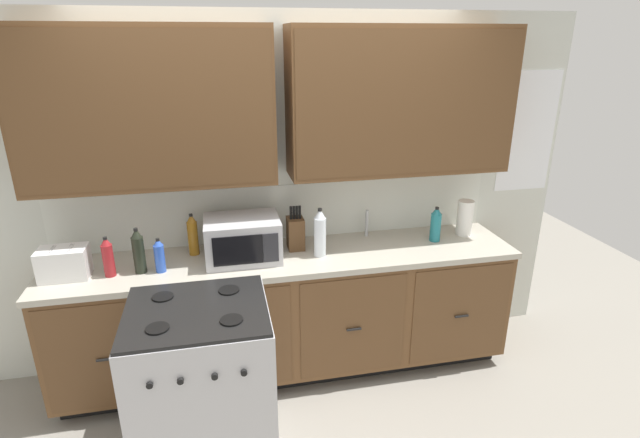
{
  "coord_description": "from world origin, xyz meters",
  "views": [
    {
      "loc": [
        -0.42,
        -2.69,
        2.29
      ],
      "look_at": [
        0.22,
        0.27,
        1.17
      ],
      "focal_mm": 27.59,
      "sensor_mm": 36.0,
      "label": 1
    }
  ],
  "objects_px": {
    "microwave": "(243,239)",
    "toaster": "(64,263)",
    "bottle_clear": "(320,233)",
    "bottle_red": "(108,257)",
    "bottle_teal": "(436,224)",
    "bottle_blue": "(159,256)",
    "paper_towel_roll": "(465,218)",
    "bottle_amber": "(193,235)",
    "knife_block": "(295,233)",
    "stove_range": "(203,382)",
    "bottle_dark": "(139,251)"
  },
  "relations": [
    {
      "from": "toaster",
      "to": "bottle_amber",
      "type": "distance_m",
      "value": 0.78
    },
    {
      "from": "bottle_red",
      "to": "bottle_blue",
      "type": "bearing_deg",
      "value": -1.0
    },
    {
      "from": "bottle_clear",
      "to": "knife_block",
      "type": "bearing_deg",
      "value": 132.6
    },
    {
      "from": "paper_towel_roll",
      "to": "bottle_clear",
      "type": "xyz_separation_m",
      "value": [
        -1.12,
        -0.14,
        0.03
      ]
    },
    {
      "from": "paper_towel_roll",
      "to": "bottle_amber",
      "type": "bearing_deg",
      "value": 178.39
    },
    {
      "from": "stove_range",
      "to": "bottle_dark",
      "type": "xyz_separation_m",
      "value": [
        -0.34,
        0.56,
        0.59
      ]
    },
    {
      "from": "paper_towel_roll",
      "to": "bottle_clear",
      "type": "height_order",
      "value": "bottle_clear"
    },
    {
      "from": "bottle_red",
      "to": "bottle_blue",
      "type": "distance_m",
      "value": 0.3
    },
    {
      "from": "bottle_amber",
      "to": "microwave",
      "type": "bearing_deg",
      "value": -23.99
    },
    {
      "from": "bottle_clear",
      "to": "bottle_blue",
      "type": "distance_m",
      "value": 1.02
    },
    {
      "from": "bottle_teal",
      "to": "microwave",
      "type": "bearing_deg",
      "value": -179.15
    },
    {
      "from": "bottle_amber",
      "to": "bottle_blue",
      "type": "xyz_separation_m",
      "value": [
        -0.2,
        -0.23,
        -0.03
      ]
    },
    {
      "from": "bottle_teal",
      "to": "bottle_red",
      "type": "bearing_deg",
      "value": -177.4
    },
    {
      "from": "microwave",
      "to": "bottle_teal",
      "type": "distance_m",
      "value": 1.36
    },
    {
      "from": "paper_towel_roll",
      "to": "bottle_blue",
      "type": "xyz_separation_m",
      "value": [
        -2.14,
        -0.17,
        -0.02
      ]
    },
    {
      "from": "toaster",
      "to": "knife_block",
      "type": "bearing_deg",
      "value": 5.63
    },
    {
      "from": "bottle_amber",
      "to": "bottle_blue",
      "type": "bearing_deg",
      "value": -130.95
    },
    {
      "from": "microwave",
      "to": "bottle_blue",
      "type": "bearing_deg",
      "value": -170.78
    },
    {
      "from": "toaster",
      "to": "bottle_red",
      "type": "bearing_deg",
      "value": -7.24
    },
    {
      "from": "knife_block",
      "to": "bottle_red",
      "type": "relative_size",
      "value": 1.22
    },
    {
      "from": "knife_block",
      "to": "stove_range",
      "type": "bearing_deg",
      "value": -132.09
    },
    {
      "from": "bottle_amber",
      "to": "bottle_clear",
      "type": "bearing_deg",
      "value": -13.47
    },
    {
      "from": "knife_block",
      "to": "bottle_clear",
      "type": "bearing_deg",
      "value": -47.4
    },
    {
      "from": "microwave",
      "to": "bottle_dark",
      "type": "distance_m",
      "value": 0.64
    },
    {
      "from": "microwave",
      "to": "bottle_clear",
      "type": "bearing_deg",
      "value": -6.22
    },
    {
      "from": "toaster",
      "to": "paper_towel_roll",
      "type": "xyz_separation_m",
      "value": [
        2.69,
        0.13,
        0.03
      ]
    },
    {
      "from": "microwave",
      "to": "knife_block",
      "type": "distance_m",
      "value": 0.38
    },
    {
      "from": "stove_range",
      "to": "toaster",
      "type": "height_order",
      "value": "toaster"
    },
    {
      "from": "stove_range",
      "to": "bottle_clear",
      "type": "relative_size",
      "value": 2.87
    },
    {
      "from": "microwave",
      "to": "knife_block",
      "type": "xyz_separation_m",
      "value": [
        0.36,
        0.1,
        -0.02
      ]
    },
    {
      "from": "bottle_red",
      "to": "bottle_clear",
      "type": "bearing_deg",
      "value": 1.03
    },
    {
      "from": "bottle_teal",
      "to": "bottle_clear",
      "type": "bearing_deg",
      "value": -175.01
    },
    {
      "from": "knife_block",
      "to": "bottle_teal",
      "type": "distance_m",
      "value": 1.0
    },
    {
      "from": "toaster",
      "to": "bottle_blue",
      "type": "height_order",
      "value": "bottle_blue"
    },
    {
      "from": "knife_block",
      "to": "bottle_teal",
      "type": "bearing_deg",
      "value": -4.37
    },
    {
      "from": "knife_block",
      "to": "bottle_teal",
      "type": "height_order",
      "value": "knife_block"
    },
    {
      "from": "paper_towel_roll",
      "to": "bottle_red",
      "type": "xyz_separation_m",
      "value": [
        -2.43,
        -0.17,
        -0.01
      ]
    },
    {
      "from": "toaster",
      "to": "bottle_blue",
      "type": "relative_size",
      "value": 1.26
    },
    {
      "from": "bottle_teal",
      "to": "bottle_clear",
      "type": "xyz_separation_m",
      "value": [
        -0.86,
        -0.07,
        0.04
      ]
    },
    {
      "from": "bottle_dark",
      "to": "bottle_blue",
      "type": "height_order",
      "value": "bottle_dark"
    },
    {
      "from": "bottle_blue",
      "to": "bottle_clear",
      "type": "bearing_deg",
      "value": 1.62
    },
    {
      "from": "paper_towel_roll",
      "to": "bottle_amber",
      "type": "xyz_separation_m",
      "value": [
        -1.94,
        0.05,
        0.01
      ]
    },
    {
      "from": "toaster",
      "to": "bottle_red",
      "type": "relative_size",
      "value": 1.1
    },
    {
      "from": "bottle_teal",
      "to": "bottle_blue",
      "type": "height_order",
      "value": "bottle_teal"
    },
    {
      "from": "microwave",
      "to": "toaster",
      "type": "xyz_separation_m",
      "value": [
        -1.07,
        -0.05,
        -0.04
      ]
    },
    {
      "from": "microwave",
      "to": "knife_block",
      "type": "bearing_deg",
      "value": 14.81
    },
    {
      "from": "bottle_clear",
      "to": "bottle_blue",
      "type": "height_order",
      "value": "bottle_clear"
    },
    {
      "from": "bottle_amber",
      "to": "bottle_red",
      "type": "height_order",
      "value": "bottle_amber"
    },
    {
      "from": "stove_range",
      "to": "paper_towel_roll",
      "type": "height_order",
      "value": "paper_towel_roll"
    },
    {
      "from": "toaster",
      "to": "bottle_clear",
      "type": "xyz_separation_m",
      "value": [
        1.58,
        -0.01,
        0.07
      ]
    }
  ]
}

